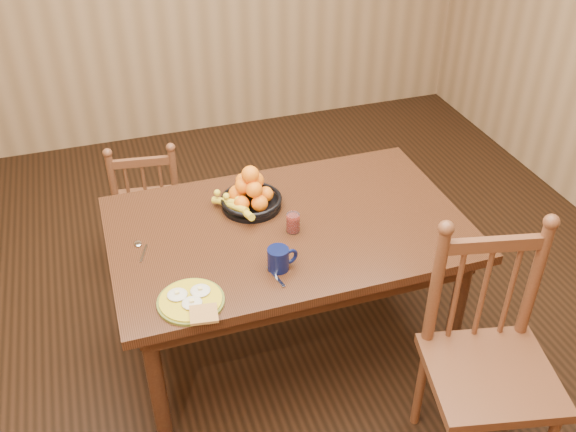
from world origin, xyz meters
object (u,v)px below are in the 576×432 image
object	(u,v)px
coffee_mug	(279,259)
fruit_bowl	(250,195)
chair_near	(488,362)
breakfast_plate	(192,301)
chair_far	(150,207)
dining_table	(288,240)

from	to	relation	value
coffee_mug	fruit_bowl	bearing A→B (deg)	89.41
chair_near	coffee_mug	world-z (taller)	chair_near
breakfast_plate	coffee_mug	size ratio (longest dim) A/B	2.20
chair_near	breakfast_plate	world-z (taller)	chair_near
chair_near	breakfast_plate	bearing A→B (deg)	169.38
coffee_mug	breakfast_plate	bearing A→B (deg)	-166.09
chair_far	breakfast_plate	world-z (taller)	chair_far
dining_table	chair_far	bearing A→B (deg)	122.75
chair_near	breakfast_plate	size ratio (longest dim) A/B	3.66
chair_far	breakfast_plate	bearing A→B (deg)	99.31
coffee_mug	fruit_bowl	distance (m)	0.47
chair_near	chair_far	bearing A→B (deg)	135.75
breakfast_plate	coffee_mug	xyz separation A→B (m)	(0.39, 0.10, 0.04)
dining_table	breakfast_plate	bearing A→B (deg)	-144.05
breakfast_plate	fruit_bowl	size ratio (longest dim) A/B	0.91
chair_far	chair_near	distance (m)	2.01
dining_table	fruit_bowl	bearing A→B (deg)	122.78
chair_far	breakfast_plate	distance (m)	1.27
chair_near	breakfast_plate	distance (m)	1.19
breakfast_plate	chair_near	bearing A→B (deg)	-23.03
chair_far	chair_near	xyz separation A→B (m)	(1.10, -1.68, 0.11)
chair_far	coffee_mug	world-z (taller)	chair_far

